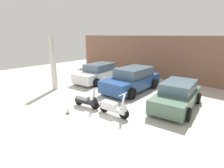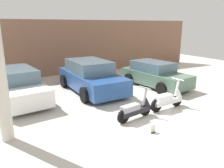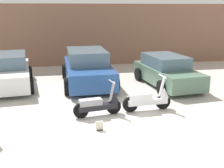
{
  "view_description": "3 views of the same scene",
  "coord_description": "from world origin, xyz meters",
  "px_view_note": "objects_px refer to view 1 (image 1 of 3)",
  "views": [
    {
      "loc": [
        6.11,
        -4.36,
        3.48
      ],
      "look_at": [
        0.17,
        2.19,
        0.99
      ],
      "focal_mm": 28.0,
      "sensor_mm": 36.0,
      "label": 1
    },
    {
      "loc": [
        -4.22,
        -4.87,
        3.1
      ],
      "look_at": [
        -0.18,
        2.56,
        0.81
      ],
      "focal_mm": 35.0,
      "sensor_mm": 36.0,
      "label": 2
    },
    {
      "loc": [
        -1.18,
        -7.2,
        3.19
      ],
      "look_at": [
        0.42,
        2.16,
        0.61
      ],
      "focal_mm": 45.0,
      "sensor_mm": 36.0,
      "label": 3
    }
  ],
  "objects_px": {
    "scooter_front_right": "(115,107)",
    "car_rear_left": "(98,73)",
    "car_rear_center": "(132,80)",
    "scooter_front_left": "(88,100)",
    "placard_near_left_scooter": "(68,111)",
    "support_column_side": "(53,64)",
    "car_rear_right": "(177,95)"
  },
  "relations": [
    {
      "from": "scooter_front_left",
      "to": "placard_near_left_scooter",
      "type": "distance_m",
      "value": 1.11
    },
    {
      "from": "support_column_side",
      "to": "car_rear_left",
      "type": "bearing_deg",
      "value": 79.45
    },
    {
      "from": "scooter_front_right",
      "to": "car_rear_left",
      "type": "distance_m",
      "value": 6.19
    },
    {
      "from": "placard_near_left_scooter",
      "to": "car_rear_left",
      "type": "bearing_deg",
      "value": 122.64
    },
    {
      "from": "car_rear_left",
      "to": "placard_near_left_scooter",
      "type": "relative_size",
      "value": 16.08
    },
    {
      "from": "scooter_front_right",
      "to": "car_rear_right",
      "type": "relative_size",
      "value": 0.41
    },
    {
      "from": "scooter_front_right",
      "to": "support_column_side",
      "type": "distance_m",
      "value": 5.74
    },
    {
      "from": "scooter_front_left",
      "to": "placard_near_left_scooter",
      "type": "xyz_separation_m",
      "value": [
        -0.14,
        -1.06,
        -0.26
      ]
    },
    {
      "from": "car_rear_center",
      "to": "support_column_side",
      "type": "bearing_deg",
      "value": -52.0
    },
    {
      "from": "car_rear_center",
      "to": "car_rear_right",
      "type": "bearing_deg",
      "value": 75.05
    },
    {
      "from": "placard_near_left_scooter",
      "to": "support_column_side",
      "type": "height_order",
      "value": "support_column_side"
    },
    {
      "from": "scooter_front_left",
      "to": "support_column_side",
      "type": "distance_m",
      "value": 4.21
    },
    {
      "from": "car_rear_center",
      "to": "placard_near_left_scooter",
      "type": "height_order",
      "value": "car_rear_center"
    },
    {
      "from": "scooter_front_right",
      "to": "car_rear_left",
      "type": "bearing_deg",
      "value": 138.79
    },
    {
      "from": "scooter_front_left",
      "to": "car_rear_right",
      "type": "bearing_deg",
      "value": 33.04
    },
    {
      "from": "car_rear_center",
      "to": "car_rear_right",
      "type": "xyz_separation_m",
      "value": [
        3.28,
        -0.77,
        -0.09
      ]
    },
    {
      "from": "scooter_front_left",
      "to": "car_rear_center",
      "type": "height_order",
      "value": "car_rear_center"
    },
    {
      "from": "car_rear_center",
      "to": "scooter_front_left",
      "type": "bearing_deg",
      "value": -0.98
    },
    {
      "from": "scooter_front_left",
      "to": "placard_near_left_scooter",
      "type": "relative_size",
      "value": 5.75
    },
    {
      "from": "scooter_front_left",
      "to": "car_rear_center",
      "type": "relative_size",
      "value": 0.34
    },
    {
      "from": "car_rear_left",
      "to": "car_rear_center",
      "type": "bearing_deg",
      "value": 80.68
    },
    {
      "from": "scooter_front_right",
      "to": "car_rear_left",
      "type": "xyz_separation_m",
      "value": [
        -4.95,
        3.71,
        0.25
      ]
    },
    {
      "from": "car_rear_left",
      "to": "car_rear_right",
      "type": "relative_size",
      "value": 1.07
    },
    {
      "from": "scooter_front_left",
      "to": "placard_near_left_scooter",
      "type": "bearing_deg",
      "value": -107.74
    },
    {
      "from": "placard_near_left_scooter",
      "to": "scooter_front_left",
      "type": "bearing_deg",
      "value": 82.25
    },
    {
      "from": "car_rear_center",
      "to": "car_rear_right",
      "type": "relative_size",
      "value": 1.12
    },
    {
      "from": "scooter_front_left",
      "to": "support_column_side",
      "type": "height_order",
      "value": "support_column_side"
    },
    {
      "from": "scooter_front_left",
      "to": "scooter_front_right",
      "type": "bearing_deg",
      "value": -3.04
    },
    {
      "from": "scooter_front_right",
      "to": "placard_near_left_scooter",
      "type": "bearing_deg",
      "value": -148.74
    },
    {
      "from": "car_rear_center",
      "to": "support_column_side",
      "type": "xyz_separation_m",
      "value": [
        -3.91,
        -3.24,
        1.01
      ]
    },
    {
      "from": "car_rear_left",
      "to": "scooter_front_left",
      "type": "bearing_deg",
      "value": 33.23
    },
    {
      "from": "scooter_front_right",
      "to": "scooter_front_left",
      "type": "bearing_deg",
      "value": -177.4
    }
  ]
}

